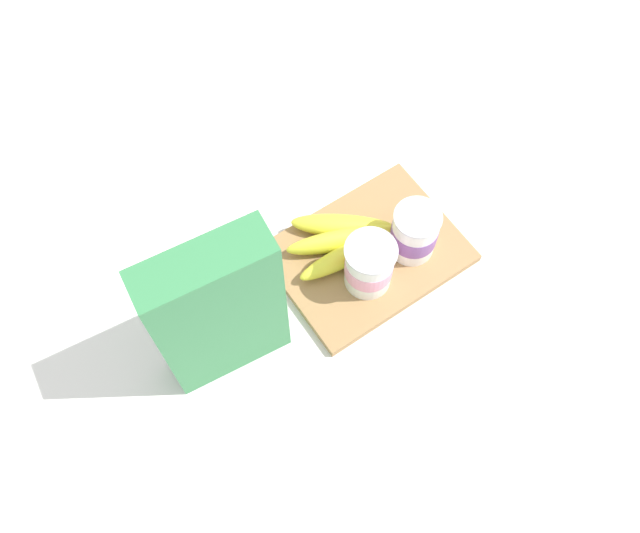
% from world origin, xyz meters
% --- Properties ---
extents(ground_plane, '(2.40, 2.40, 0.00)m').
position_xyz_m(ground_plane, '(0.00, 0.00, 0.00)').
color(ground_plane, silver).
extents(cutting_board, '(0.29, 0.21, 0.02)m').
position_xyz_m(cutting_board, '(0.00, 0.00, 0.01)').
color(cutting_board, '#A37A4C').
rests_on(cutting_board, ground_plane).
extents(cereal_box, '(0.18, 0.08, 0.29)m').
position_xyz_m(cereal_box, '(0.26, 0.01, 0.15)').
color(cereal_box, '#38844C').
rests_on(cereal_box, ground_plane).
extents(yogurt_cup_front, '(0.07, 0.07, 0.09)m').
position_xyz_m(yogurt_cup_front, '(-0.06, 0.03, 0.06)').
color(yogurt_cup_front, white).
rests_on(yogurt_cup_front, cutting_board).
extents(yogurt_cup_back, '(0.08, 0.08, 0.10)m').
position_xyz_m(yogurt_cup_back, '(0.03, 0.04, 0.06)').
color(yogurt_cup_back, white).
rests_on(yogurt_cup_back, cutting_board).
extents(banana_bunch, '(0.19, 0.14, 0.04)m').
position_xyz_m(banana_bunch, '(0.02, -0.03, 0.03)').
color(banana_bunch, yellow).
rests_on(banana_bunch, cutting_board).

